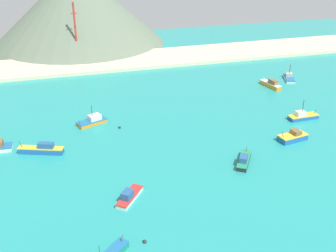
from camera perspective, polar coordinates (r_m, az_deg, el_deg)
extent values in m
cube|color=teal|center=(81.46, 2.52, -10.47)|extent=(260.00, 280.00, 0.50)
cube|color=#1E5BA8|center=(101.26, -16.84, -3.22)|extent=(10.32, 5.34, 1.26)
cube|color=gold|center=(100.92, -16.89, -2.86)|extent=(10.53, 5.45, 0.20)
cube|color=#28568C|center=(100.14, -16.26, -2.53)|extent=(3.80, 2.57, 1.26)
cylinder|color=#4C3823|center=(102.27, -19.37, -2.34)|extent=(0.71, 0.36, 1.70)
cube|color=orange|center=(112.73, -10.31, 0.48)|extent=(8.16, 5.65, 0.82)
cube|color=#1E669E|center=(112.52, -10.33, 0.71)|extent=(8.32, 5.77, 0.20)
cube|color=silver|center=(112.59, -9.94, 1.19)|extent=(3.78, 3.30, 1.31)
cylinder|color=#4C3823|center=(110.99, -11.89, 0.47)|extent=(0.51, 0.30, 1.12)
cylinder|color=#4C3823|center=(111.49, -10.31, 2.07)|extent=(0.18, 0.18, 2.84)
cube|color=silver|center=(148.78, 16.10, 6.20)|extent=(5.32, 8.23, 0.72)
cube|color=#1E669E|center=(148.63, 16.12, 6.36)|extent=(5.43, 8.39, 0.20)
cube|color=#B2ADA3|center=(149.33, 16.09, 6.73)|extent=(2.67, 2.68, 1.13)
cylinder|color=#4C3823|center=(148.29, 16.22, 7.44)|extent=(0.19, 0.19, 3.10)
cylinder|color=#4C3823|center=(71.16, -6.28, -14.99)|extent=(0.50, 0.48, 1.30)
cylinder|color=#4C3823|center=(66.89, -9.30, -16.44)|extent=(0.11, 0.11, 2.25)
cube|color=#1E5BA8|center=(106.96, 16.53, -1.54)|extent=(7.50, 4.31, 1.29)
cube|color=gold|center=(106.63, 16.58, -1.19)|extent=(7.65, 4.40, 0.20)
cube|color=brown|center=(106.92, 16.97, -0.80)|extent=(2.21, 2.64, 1.03)
cylinder|color=#4C3823|center=(104.31, 15.31, -1.14)|extent=(0.74, 0.24, 1.74)
cube|color=#232328|center=(94.68, 10.26, -4.71)|extent=(6.21, 7.87, 0.93)
cube|color=#238C5B|center=(94.40, 10.28, -4.42)|extent=(6.33, 8.03, 0.20)
cube|color=#28568C|center=(93.19, 10.23, -4.35)|extent=(2.81, 3.11, 1.17)
cylinder|color=#4C3823|center=(97.26, 10.62, -3.11)|extent=(0.41, 0.53, 1.26)
cube|color=#1E5BA8|center=(119.48, 17.86, 1.14)|extent=(8.22, 2.89, 0.96)
cube|color=gold|center=(119.25, 17.90, 1.39)|extent=(8.38, 2.95, 0.20)
cube|color=silver|center=(118.40, 17.54, 1.65)|extent=(2.53, 2.05, 1.22)
cylinder|color=#4C3823|center=(121.10, 19.36, 1.85)|extent=(0.58, 0.14, 1.30)
cylinder|color=#4C3823|center=(117.82, 17.88, 2.66)|extent=(0.18, 0.18, 3.25)
cube|color=silver|center=(82.32, -5.21, -9.62)|extent=(6.32, 7.34, 0.70)
cube|color=red|center=(82.06, -5.22, -9.36)|extent=(6.45, 7.49, 0.20)
cube|color=#28568C|center=(80.91, -5.54, -9.24)|extent=(2.81, 2.96, 1.44)
cube|color=orange|center=(140.36, 13.72, 5.41)|extent=(3.81, 8.47, 1.19)
cube|color=white|center=(140.12, 13.75, 5.67)|extent=(3.88, 8.64, 0.20)
cube|color=brown|center=(139.16, 14.06, 5.83)|extent=(2.21, 3.49, 1.33)
sphere|color=#232328|center=(72.65, -3.20, -15.41)|extent=(0.70, 0.70, 0.70)
sphere|color=#232328|center=(109.50, -6.60, -0.21)|extent=(0.74, 0.74, 0.74)
cube|color=beige|center=(161.81, -7.66, 8.64)|extent=(247.00, 22.60, 1.20)
cone|color=#60705B|center=(189.34, -12.27, 15.68)|extent=(73.54, 73.54, 32.40)
cylinder|color=#B7332D|center=(163.42, -12.42, 12.28)|extent=(0.76, 0.76, 22.26)
cylinder|color=#B7332D|center=(161.96, -12.66, 14.73)|extent=(2.23, 0.38, 0.38)
cylinder|color=#B7332D|center=(162.84, -12.51, 13.19)|extent=(0.38, 1.78, 0.38)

